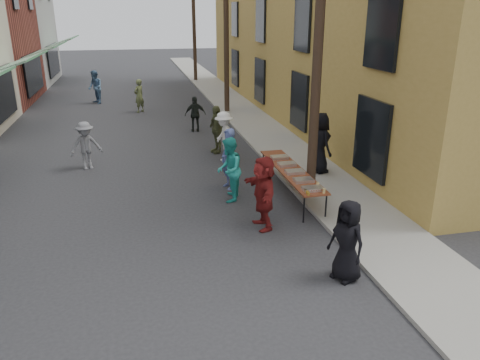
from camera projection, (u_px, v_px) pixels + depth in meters
name	position (u px, v px, depth m)	size (l,w,h in m)	color
ground	(166.00, 266.00, 9.65)	(120.00, 120.00, 0.00)	#28282B
sidewalk	(240.00, 111.00, 24.43)	(2.20, 60.00, 0.10)	gray
building_ochre	(365.00, 10.00, 23.11)	(10.00, 28.00, 10.00)	#A6853B
utility_pole_near	(319.00, 31.00, 11.77)	(0.26, 0.26, 9.00)	#2D2116
utility_pole_mid	(226.00, 21.00, 22.77)	(0.26, 0.26, 9.00)	#2D2116
utility_pole_far	(194.00, 18.00, 33.78)	(0.26, 0.26, 9.00)	#2D2116
serving_table	(291.00, 171.00, 13.20)	(0.70, 4.00, 0.75)	brown
catering_tray_sausage	(313.00, 189.00, 11.66)	(0.50, 0.33, 0.08)	maroon
catering_tray_foil_b	(303.00, 180.00, 12.26)	(0.50, 0.33, 0.08)	#B2B2B7
catering_tray_buns	(295.00, 172.00, 12.90)	(0.50, 0.33, 0.08)	tan
catering_tray_foil_d	(287.00, 164.00, 13.54)	(0.50, 0.33, 0.08)	#B2B2B7
catering_tray_buns_end	(280.00, 157.00, 14.18)	(0.50, 0.33, 0.08)	tan
condiment_jar_a	(308.00, 194.00, 11.34)	(0.07, 0.07, 0.08)	#A57F26
condiment_jar_b	(307.00, 192.00, 11.43)	(0.07, 0.07, 0.08)	#A57F26
condiment_jar_c	(306.00, 191.00, 11.52)	(0.07, 0.07, 0.08)	#A57F26
cup_stack	(324.00, 191.00, 11.47)	(0.08, 0.08, 0.12)	tan
guest_front_a	(347.00, 241.00, 8.95)	(0.80, 0.52, 1.64)	black
guest_front_b	(229.00, 159.00, 13.64)	(0.66, 0.43, 1.80)	#5463A3
guest_front_c	(229.00, 170.00, 12.74)	(0.87, 0.68, 1.78)	#2AB0A4
guest_front_d	(224.00, 137.00, 16.11)	(1.13, 0.65, 1.76)	white
guest_front_e	(217.00, 129.00, 17.14)	(1.03, 0.43, 1.76)	#565C35
guest_queue_back	(263.00, 193.00, 11.11)	(1.67, 0.53, 1.80)	maroon
server	(320.00, 143.00, 14.72)	(0.94, 0.61, 1.92)	black
passerby_left	(86.00, 146.00, 15.37)	(1.03, 0.59, 1.59)	slate
passerby_mid	(195.00, 114.00, 20.21)	(0.90, 0.37, 1.53)	black
passerby_right	(139.00, 96.00, 24.13)	(0.62, 0.41, 1.70)	#5D683C
passerby_far	(95.00, 87.00, 26.35)	(0.90, 0.70, 1.86)	#50759B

